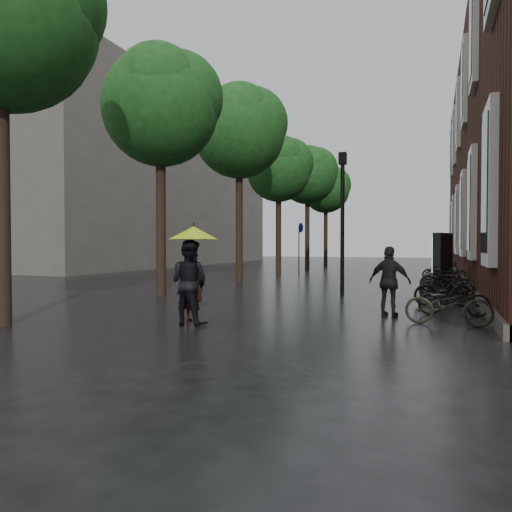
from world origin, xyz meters
The scene contains 11 objects.
ground centered at (0.00, 0.00, 0.00)m, with size 120.00×120.00×0.00m, color black.
bg_building centered at (-22.00, 28.00, 7.00)m, with size 16.00×30.00×14.00m, color #47423D.
street_trees centered at (-3.99, 15.91, 6.34)m, with size 4.33×34.03×8.91m.
person_burgundy centered at (-0.62, 2.88, 0.78)m, with size 0.57×0.37×1.56m, color black.
person_black centered at (-0.50, 2.54, 0.89)m, with size 0.87×0.67×1.78m, color black.
lime_umbrella centered at (-0.49, 2.73, 1.93)m, with size 1.09×1.09×1.61m.
pedestrian_walking centered at (3.33, 5.11, 0.82)m, with size 0.96×0.40×1.65m, color black.
parked_bicycles centered at (4.62, 10.23, 0.46)m, with size 1.95×12.74×1.03m.
ad_lightbox centered at (4.58, 12.66, 1.07)m, with size 0.32×1.41×2.13m.
lamp_post centered at (1.43, 9.35, 2.88)m, with size 0.24×0.24×4.74m.
cycle_sign centered at (-2.73, 18.81, 1.93)m, with size 0.15×0.53×2.93m.
Camera 1 is at (4.28, -5.83, 1.66)m, focal length 32.00 mm.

